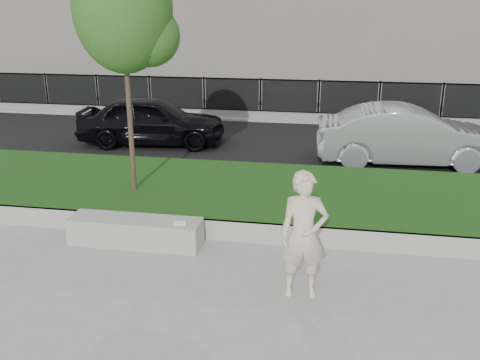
% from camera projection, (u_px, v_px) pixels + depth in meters
% --- Properties ---
extents(ground, '(90.00, 90.00, 0.00)m').
position_uv_depth(ground, '(198.00, 264.00, 9.28)').
color(ground, gray).
rests_on(ground, ground).
extents(grass_bank, '(34.00, 4.00, 0.40)m').
position_uv_depth(grass_bank, '(231.00, 195.00, 12.02)').
color(grass_bank, black).
rests_on(grass_bank, ground).
extents(grass_kerb, '(34.00, 0.08, 0.40)m').
position_uv_depth(grass_kerb, '(212.00, 230.00, 10.19)').
color(grass_kerb, gray).
rests_on(grass_kerb, ground).
extents(street, '(34.00, 7.00, 0.04)m').
position_uv_depth(street, '(263.00, 143.00, 17.21)').
color(street, black).
rests_on(street, ground).
extents(far_pavement, '(34.00, 3.00, 0.12)m').
position_uv_depth(far_pavement, '(278.00, 114.00, 21.41)').
color(far_pavement, gray).
rests_on(far_pavement, ground).
extents(iron_fence, '(32.00, 0.30, 1.50)m').
position_uv_depth(iron_fence, '(276.00, 107.00, 20.32)').
color(iron_fence, slate).
rests_on(iron_fence, far_pavement).
extents(stone_bench, '(2.48, 0.62, 0.51)m').
position_uv_depth(stone_bench, '(136.00, 231.00, 9.97)').
color(stone_bench, gray).
rests_on(stone_bench, ground).
extents(man, '(0.78, 0.57, 1.99)m').
position_uv_depth(man, '(303.00, 235.00, 8.02)').
color(man, beige).
rests_on(man, ground).
extents(book, '(0.25, 0.19, 0.03)m').
position_uv_depth(book, '(180.00, 223.00, 9.66)').
color(book, white).
rests_on(book, stone_bench).
extents(young_tree, '(2.09, 2.00, 5.11)m').
position_uv_depth(young_tree, '(127.00, 13.00, 10.68)').
color(young_tree, '#38281C').
rests_on(young_tree, grass_bank).
extents(car_dark, '(4.71, 2.29, 1.55)m').
position_uv_depth(car_dark, '(152.00, 120.00, 16.73)').
color(car_dark, black).
rests_on(car_dark, street).
extents(car_silver, '(5.01, 2.02, 1.62)m').
position_uv_depth(car_silver, '(408.00, 136.00, 14.60)').
color(car_silver, '#9D9FA6').
rests_on(car_silver, street).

